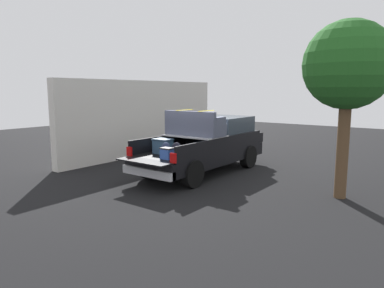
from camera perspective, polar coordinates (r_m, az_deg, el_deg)
ground_plane at (r=12.54m, az=1.66°, el=-4.65°), size 40.00×40.00×0.00m
pickup_truck at (r=12.66m, az=2.67°, el=-0.01°), size 6.05×2.06×2.23m
building_facade at (r=16.18m, az=-7.47°, el=4.22°), size 9.27×0.36×3.32m
tree_background at (r=10.11m, az=23.88°, el=11.35°), size 2.30×2.30×4.68m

